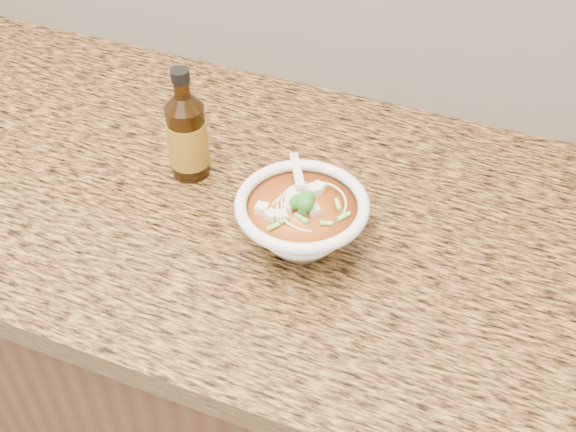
% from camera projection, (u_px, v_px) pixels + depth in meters
% --- Properties ---
extents(cabinet, '(4.00, 0.65, 0.86)m').
position_uv_depth(cabinet, '(181.00, 346.00, 1.45)').
color(cabinet, '#391B11').
rests_on(cabinet, ground).
extents(counter_slab, '(4.00, 0.68, 0.04)m').
position_uv_depth(counter_slab, '(152.00, 175.00, 1.14)').
color(counter_slab, olive).
rests_on(counter_slab, cabinet).
extents(soup_bowl, '(0.18, 0.20, 0.10)m').
position_uv_depth(soup_bowl, '(302.00, 222.00, 0.97)').
color(soup_bowl, silver).
rests_on(soup_bowl, counter_slab).
extents(hot_sauce_bottle, '(0.06, 0.06, 0.18)m').
position_uv_depth(hot_sauce_bottle, '(187.00, 136.00, 1.07)').
color(hot_sauce_bottle, '#361D07').
rests_on(hot_sauce_bottle, counter_slab).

